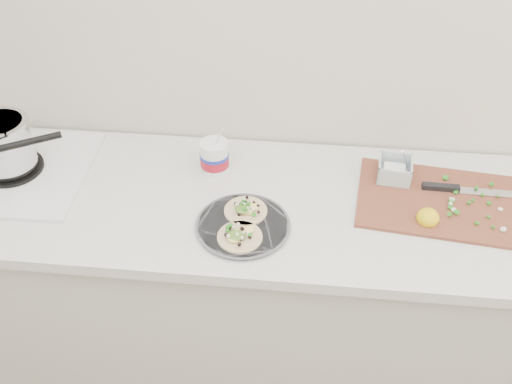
# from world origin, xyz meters

# --- Properties ---
(counter) EXTENTS (2.44, 0.66, 0.90)m
(counter) POSITION_xyz_m (0.00, 1.43, 0.45)
(counter) COLOR beige
(counter) RESTS_ON ground
(stove) EXTENTS (0.52, 0.48, 0.24)m
(stove) POSITION_xyz_m (-0.82, 1.47, 0.98)
(stove) COLOR silver
(stove) RESTS_ON counter
(taco_plate) EXTENTS (0.29, 0.29, 0.04)m
(taco_plate) POSITION_xyz_m (-0.01, 1.28, 0.92)
(taco_plate) COLOR #535459
(taco_plate) RESTS_ON counter
(tub) EXTENTS (0.10, 0.10, 0.22)m
(tub) POSITION_xyz_m (-0.14, 1.55, 0.97)
(tub) COLOR white
(tub) RESTS_ON counter
(cutboard) EXTENTS (0.53, 0.40, 0.08)m
(cutboard) POSITION_xyz_m (0.58, 1.47, 0.92)
(cutboard) COLOR brown
(cutboard) RESTS_ON counter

